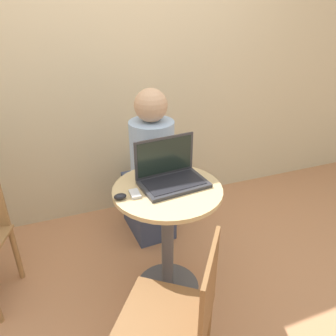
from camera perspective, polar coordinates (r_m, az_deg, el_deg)
ground_plane at (r=2.34m, az=-0.07°, el=-20.10°), size 12.00×12.00×0.00m
back_wall at (r=2.69m, az=-8.93°, el=17.80°), size 7.00×0.05×2.60m
round_table at (r=1.99m, az=-0.08°, el=-9.76°), size 0.63×0.63×0.78m
laptop at (r=1.88m, az=0.45°, el=-1.07°), size 0.40×0.28×0.26m
cell_phone at (r=1.79m, az=-5.80°, el=-4.50°), size 0.05×0.09×0.02m
computer_mouse at (r=1.77m, az=-8.33°, el=-4.93°), size 0.07×0.05×0.03m
chair_empty at (r=1.61m, az=1.87°, el=-24.92°), size 0.56×0.56×0.86m
person_seated at (r=2.51m, az=-3.14°, el=-1.66°), size 0.33×0.50×1.21m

